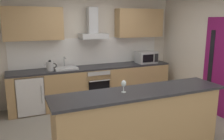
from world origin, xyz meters
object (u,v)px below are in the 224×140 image
Objects in this scene: sink at (66,68)px; wine_glass at (124,84)px; microwave at (146,57)px; oven at (95,85)px; refrigerator at (30,94)px; range_hood at (93,29)px; kettle at (50,66)px.

wine_glass is at bearing -80.30° from sink.
wine_glass is at bearing -127.87° from microwave.
refrigerator is at bearing -179.90° from oven.
wine_glass is (-0.31, -2.35, -0.70)m from range_hood.
microwave is 2.43m from kettle.
wine_glass reaches higher than kettle.
range_hood is 2.47m from wine_glass.
refrigerator is (-1.50, -0.00, -0.03)m from oven.
sink is (-0.70, 0.01, 0.47)m from oven.
oven is 0.84m from sink.
range_hood reaches higher than kettle.
refrigerator is 1.70× the size of sink.
range_hood is at bearing 173.53° from microwave.
sink is at bearing 179.09° from oven.
range_hood is at bearing 9.67° from sink.
microwave is 0.69× the size of range_hood.
refrigerator is 2.96m from microwave.
range_hood is at bearing 8.88° from kettle.
microwave is at bearing -1.07° from sink.
oven is at bearing -0.91° from sink.
microwave reaches higher than sink.
refrigerator is 4.78× the size of wine_glass.
refrigerator is 2.60m from wine_glass.
wine_glass is at bearing -97.64° from range_hood.
wine_glass is (-0.31, -2.22, 0.63)m from oven.
microwave reaches higher than kettle.
oven is 4.50× the size of wine_glass.
oven is 1.11× the size of range_hood.
oven is 1.51m from microwave.
oven is at bearing -90.00° from range_hood.
sink reaches higher than oven.
kettle is (-2.43, -0.01, -0.04)m from microwave.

